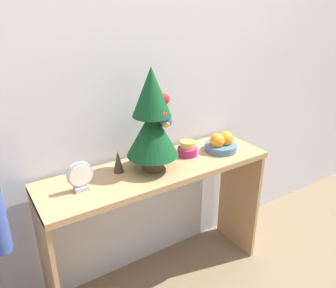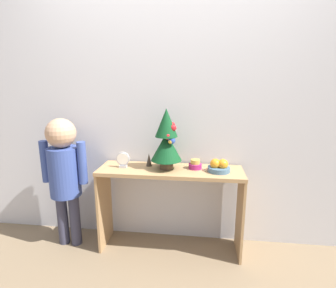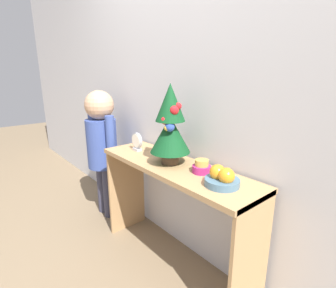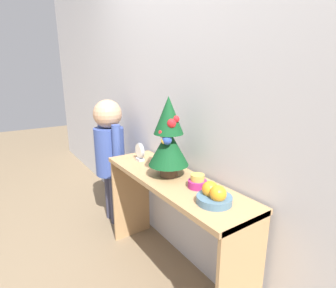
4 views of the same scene
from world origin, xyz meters
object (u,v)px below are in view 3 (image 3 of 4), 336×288
Objects in this scene: fruit_bowl at (222,178)px; desk_clock at (137,142)px; child_figure at (102,140)px; mini_tree at (170,124)px; figurine at (162,148)px; singing_bowl at (202,167)px.

desk_clock is at bearing 179.57° from fruit_bowl.
mini_tree is at bearing 2.79° from child_figure.
fruit_bowl is at bearing -0.43° from desk_clock.
child_figure reaches higher than desk_clock.
desk_clock is 0.22m from figurine.
fruit_bowl is (0.42, -0.01, -0.21)m from mini_tree.
singing_bowl is (-0.19, 0.05, -0.01)m from fruit_bowl.
desk_clock is at bearing -175.56° from singing_bowl.
figurine is at bearing 172.78° from fruit_bowl.
mini_tree is 0.26m from figurine.
figurine is (-0.16, 0.06, -0.20)m from mini_tree.
fruit_bowl reaches higher than singing_bowl.
fruit_bowl is at bearing -15.51° from singing_bowl.
mini_tree is 4.54× the size of figurine.
figurine is 0.10× the size of child_figure.
child_figure is at bearing -178.75° from fruit_bowl.
mini_tree reaches higher than child_figure.
child_figure is at bearing -176.16° from desk_clock.
fruit_bowl is 1.62× the size of figurine.
singing_bowl is at bearing 164.49° from fruit_bowl.
singing_bowl is 0.09× the size of child_figure.
singing_bowl is 0.39m from figurine.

